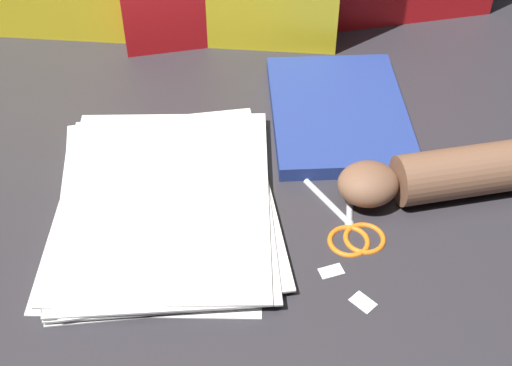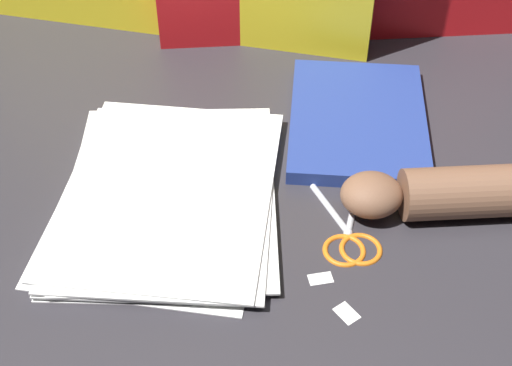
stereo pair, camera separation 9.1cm
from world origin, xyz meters
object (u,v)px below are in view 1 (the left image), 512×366
paper_stack (164,203)px  book_closed (338,112)px  scissors (352,226)px  hand_forearm (451,174)px

paper_stack → book_closed: 0.32m
paper_stack → scissors: (0.24, -0.06, -0.00)m
scissors → hand_forearm: (0.14, 0.06, 0.03)m
book_closed → hand_forearm: bearing=-54.8°
paper_stack → hand_forearm: hand_forearm is taller
scissors → hand_forearm: hand_forearm is taller
paper_stack → hand_forearm: size_ratio=1.27×
book_closed → hand_forearm: (0.12, -0.17, 0.02)m
paper_stack → book_closed: size_ratio=1.37×
book_closed → hand_forearm: size_ratio=0.92×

